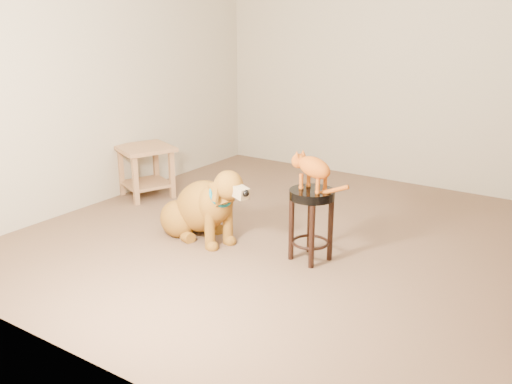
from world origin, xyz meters
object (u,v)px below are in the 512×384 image
Objects in this scene: side_table at (146,164)px; tabby_kitten at (312,168)px; golden_retriever at (203,208)px; padded_stool at (311,211)px.

side_table is 1.33× the size of tabby_kitten.
padded_stool is at bearing 23.01° from golden_retriever.
tabby_kitten is at bearing 160.84° from padded_stool.
side_table is 1.24m from golden_retriever.
padded_stool is 0.91m from golden_retriever.
golden_retriever is (1.12, -0.52, -0.08)m from side_table.
tabby_kitten is (0.88, 0.12, 0.43)m from golden_retriever.
golden_retriever is 2.16× the size of tabby_kitten.
side_table is (-2.02, 0.41, -0.05)m from padded_stool.
side_table is 0.62× the size of golden_retriever.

